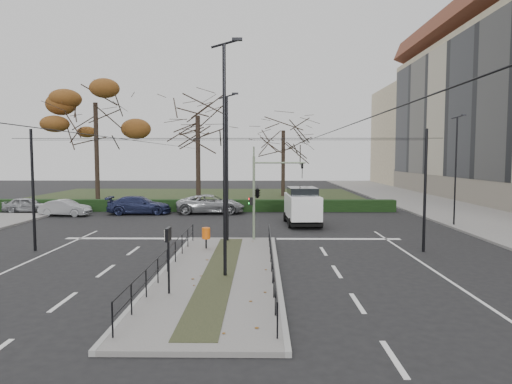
# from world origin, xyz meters

# --- Properties ---
(ground) EXTENTS (140.00, 140.00, 0.00)m
(ground) POSITION_xyz_m (0.00, 0.00, 0.00)
(ground) COLOR black
(ground) RESTS_ON ground
(median_island) EXTENTS (4.40, 15.00, 0.14)m
(median_island) POSITION_xyz_m (0.00, -2.50, 0.07)
(median_island) COLOR slate
(median_island) RESTS_ON ground
(sidewalk_east) EXTENTS (8.00, 90.00, 0.14)m
(sidewalk_east) POSITION_xyz_m (18.00, 22.00, 0.07)
(sidewalk_east) COLOR slate
(sidewalk_east) RESTS_ON ground
(park) EXTENTS (38.00, 26.00, 0.10)m
(park) POSITION_xyz_m (-6.00, 32.00, 0.05)
(park) COLOR #243018
(park) RESTS_ON ground
(hedge) EXTENTS (38.00, 1.00, 1.00)m
(hedge) POSITION_xyz_m (-6.00, 18.60, 0.50)
(hedge) COLOR black
(hedge) RESTS_ON ground
(median_railing) EXTENTS (4.14, 13.24, 0.92)m
(median_railing) POSITION_xyz_m (0.00, -2.60, 0.98)
(median_railing) COLOR black
(median_railing) RESTS_ON median_island
(catenary) EXTENTS (20.00, 34.00, 6.00)m
(catenary) POSITION_xyz_m (0.00, 1.62, 3.42)
(catenary) COLOR black
(catenary) RESTS_ON ground
(traffic_light) EXTENTS (3.08, 1.74, 4.54)m
(traffic_light) POSITION_xyz_m (1.49, 4.50, 2.78)
(traffic_light) COLOR slate
(traffic_light) RESTS_ON median_island
(litter_bin) EXTENTS (0.40, 0.40, 1.03)m
(litter_bin) POSITION_xyz_m (-1.08, 1.96, 0.88)
(litter_bin) COLOR black
(litter_bin) RESTS_ON median_island
(info_panel) EXTENTS (0.12, 0.57, 2.19)m
(info_panel) POSITION_xyz_m (-1.41, -5.49, 1.86)
(info_panel) COLOR black
(info_panel) RESTS_ON median_island
(streetlamp_median_near) EXTENTS (0.74, 0.15, 8.83)m
(streetlamp_median_near) POSITION_xyz_m (0.29, -3.21, 4.63)
(streetlamp_median_near) COLOR black
(streetlamp_median_near) RESTS_ON median_island
(streetlamp_median_far) EXTENTS (0.66, 0.13, 7.87)m
(streetlamp_median_far) POSITION_xyz_m (-0.17, 4.05, 4.14)
(streetlamp_median_far) COLOR black
(streetlamp_median_far) RESTS_ON median_island
(streetlamp_sidewalk) EXTENTS (0.61, 0.12, 7.30)m
(streetlamp_sidewalk) POSITION_xyz_m (14.52, 10.17, 3.85)
(streetlamp_sidewalk) COLOR black
(streetlamp_sidewalk) RESTS_ON sidewalk_east
(parked_car_first) EXTENTS (3.96, 1.97, 1.30)m
(parked_car_first) POSITION_xyz_m (-17.97, 17.49, 0.65)
(parked_car_first) COLOR #96989D
(parked_car_first) RESTS_ON ground
(parked_car_second) EXTENTS (4.02, 1.81, 1.28)m
(parked_car_second) POSITION_xyz_m (-13.83, 15.30, 0.64)
(parked_car_second) COLOR #96989D
(parked_car_second) RESTS_ON ground
(parked_car_third) EXTENTS (5.24, 2.47, 1.48)m
(parked_car_third) POSITION_xyz_m (-8.33, 16.57, 0.74)
(parked_car_third) COLOR #20264A
(parked_car_third) RESTS_ON ground
(parked_car_fourth) EXTENTS (5.68, 2.81, 1.55)m
(parked_car_fourth) POSITION_xyz_m (-2.55, 17.14, 0.77)
(parked_car_fourth) COLOR #96989D
(parked_car_fourth) RESTS_ON ground
(white_van) EXTENTS (2.41, 4.98, 2.57)m
(white_van) POSITION_xyz_m (4.43, 10.95, 1.33)
(white_van) COLOR white
(white_van) RESTS_ON ground
(rust_tree) EXTENTS (9.32, 9.32, 13.04)m
(rust_tree) POSITION_xyz_m (-14.85, 25.22, 10.00)
(rust_tree) COLOR black
(rust_tree) RESTS_ON park
(bare_tree_center) EXTENTS (7.48, 7.48, 10.15)m
(bare_tree_center) POSITION_xyz_m (4.15, 33.24, 7.18)
(bare_tree_center) COLOR black
(bare_tree_center) RESTS_ON park
(bare_tree_near) EXTENTS (6.81, 6.81, 11.17)m
(bare_tree_near) POSITION_xyz_m (-4.36, 22.75, 7.89)
(bare_tree_near) COLOR black
(bare_tree_near) RESTS_ON park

